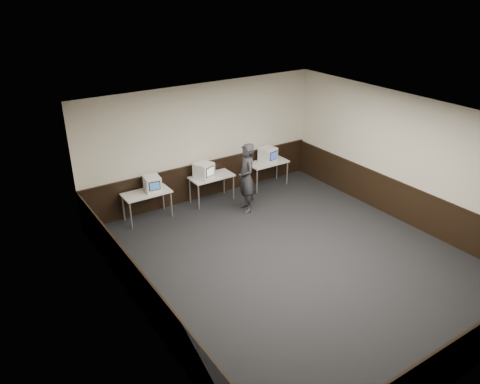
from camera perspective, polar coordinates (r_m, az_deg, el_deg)
name	(u,v)px	position (r m, az deg, el deg)	size (l,w,h in m)	color
floor	(295,261)	(10.49, 6.69, -8.31)	(8.00, 8.00, 0.00)	black
ceiling	(303,120)	(9.14, 7.69, 8.69)	(8.00, 8.00, 0.00)	white
back_wall	(203,142)	(12.76, -4.50, 6.06)	(7.00, 7.00, 0.00)	beige
left_wall	(139,244)	(8.12, -12.24, -6.27)	(8.00, 8.00, 0.00)	beige
right_wall	(409,161)	(12.13, 19.94, 3.55)	(8.00, 8.00, 0.00)	beige
wainscot_back	(205,180)	(13.15, -4.30, 1.51)	(6.98, 0.04, 1.00)	black
wainscot_front	(464,355)	(8.25, 25.64, -17.44)	(6.98, 0.04, 1.00)	black
wainscot_left	(145,297)	(8.74, -11.45, -12.41)	(0.04, 7.98, 1.00)	black
wainscot_right	(402,202)	(12.53, 19.16, -1.14)	(0.04, 7.98, 1.00)	black
wainscot_rail	(205,163)	(12.93, -4.33, 3.59)	(6.98, 0.06, 0.04)	black
desk_left	(147,195)	(12.03, -11.32, -0.34)	(1.20, 0.60, 0.75)	silver
desk_center	(212,178)	(12.77, -3.49, 1.67)	(1.20, 0.60, 0.75)	silver
desk_right	(268,164)	(13.74, 3.38, 3.41)	(1.20, 0.60, 0.75)	silver
emac_left	(152,184)	(11.98, -10.64, 1.01)	(0.44, 0.46, 0.39)	white
emac_center	(204,170)	(12.55, -4.43, 2.63)	(0.56, 0.57, 0.43)	white
emac_right	(268,155)	(13.68, 3.42, 4.58)	(0.50, 0.52, 0.42)	white
person	(246,178)	(12.14, 0.79, 1.71)	(0.68, 0.45, 1.86)	#27272C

